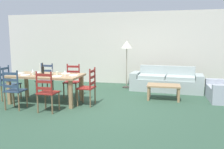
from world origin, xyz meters
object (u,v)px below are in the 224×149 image
(dining_chair_head_east, at_px, (88,87))
(coffee_table, at_px, (164,87))
(dining_chair_far_left, at_px, (45,79))
(coffee_cup_secondary, at_px, (33,73))
(dining_chair_near_left, at_px, (14,90))
(dining_chair_near_right, at_px, (47,92))
(dining_chair_head_west, at_px, (9,83))
(dining_table, at_px, (46,78))
(wine_glass_near_left, at_px, (33,71))
(dining_chair_far_right, at_px, (72,81))
(couch, at_px, (166,82))
(standing_lamp, at_px, (127,47))
(coffee_cup_primary, at_px, (57,73))
(wine_glass_near_right, at_px, (65,72))
(wine_bottle, at_px, (43,70))

(dining_chair_head_east, relative_size, coffee_table, 1.07)
(dining_chair_far_left, xyz_separation_m, coffee_cup_secondary, (0.12, -0.81, 0.32))
(dining_chair_near_left, bearing_deg, dining_chair_head_east, 24.78)
(dining_chair_near_right, height_order, dining_chair_far_left, same)
(dining_chair_far_left, bearing_deg, dining_chair_head_west, -130.68)
(dining_table, height_order, dining_chair_near_left, dining_chair_near_left)
(coffee_cup_secondary, bearing_deg, wine_glass_near_left, -67.04)
(dining_chair_far_right, relative_size, coffee_table, 1.07)
(couch, relative_size, coffee_table, 2.60)
(coffee_table, height_order, standing_lamp, standing_lamp)
(dining_chair_head_west, xyz_separation_m, couch, (4.23, 2.25, -0.19))
(dining_chair_near_left, distance_m, coffee_cup_primary, 1.10)
(wine_glass_near_left, bearing_deg, dining_table, 23.52)
(dining_chair_far_right, bearing_deg, dining_chair_near_left, -119.90)
(dining_chair_far_left, xyz_separation_m, coffee_cup_primary, (0.78, -0.77, 0.32))
(couch, bearing_deg, dining_chair_head_east, -130.81)
(dining_chair_far_left, distance_m, coffee_table, 3.49)
(dining_table, height_order, wine_glass_near_right, wine_glass_near_right)
(coffee_cup_secondary, bearing_deg, dining_chair_near_right, -42.76)
(wine_glass_near_right, bearing_deg, dining_chair_near_left, -150.48)
(couch, relative_size, standing_lamp, 1.43)
(coffee_cup_primary, bearing_deg, dining_chair_far_left, 135.16)
(dining_chair_near_left, height_order, coffee_table, dining_chair_near_left)
(dining_chair_head_west, bearing_deg, couch, 28.06)
(wine_glass_near_left, height_order, wine_glass_near_right, same)
(wine_bottle, xyz_separation_m, couch, (3.16, 2.29, -0.58))
(wine_glass_near_right, height_order, coffee_cup_secondary, wine_glass_near_right)
(dining_table, xyz_separation_m, dining_chair_far_right, (0.42, 0.74, -0.19))
(dining_chair_head_west, bearing_deg, dining_chair_far_left, 49.32)
(coffee_cup_primary, bearing_deg, wine_glass_near_right, -25.87)
(wine_glass_near_right, height_order, coffee_cup_primary, wine_glass_near_right)
(coffee_cup_secondary, distance_m, coffee_table, 3.56)
(dining_chair_near_right, height_order, couch, dining_chair_near_right)
(wine_glass_near_right, xyz_separation_m, coffee_cup_primary, (-0.29, 0.14, -0.07))
(dining_chair_head_west, distance_m, coffee_table, 4.28)
(coffee_table, bearing_deg, dining_chair_far_left, -175.73)
(dining_chair_head_east, bearing_deg, wine_glass_near_right, -165.14)
(dining_chair_near_right, bearing_deg, coffee_table, 34.62)
(wine_bottle, relative_size, wine_glass_near_left, 1.96)
(dining_chair_head_west, distance_m, dining_chair_head_east, 2.29)
(dining_chair_far_right, relative_size, standing_lamp, 0.59)
(wine_glass_near_right, height_order, standing_lamp, standing_lamp)
(wine_bottle, bearing_deg, coffee_table, 19.14)
(coffee_table, bearing_deg, dining_chair_head_west, -165.97)
(wine_bottle, height_order, coffee_cup_secondary, wine_bottle)
(dining_chair_near_left, height_order, dining_chair_head_west, same)
(wine_glass_near_right, xyz_separation_m, couch, (2.49, 2.39, -0.57))
(dining_chair_near_right, distance_m, coffee_cup_secondary, 1.10)
(dining_table, xyz_separation_m, coffee_cup_primary, (0.32, -0.01, 0.13))
(wine_glass_near_left, bearing_deg, couch, 34.89)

